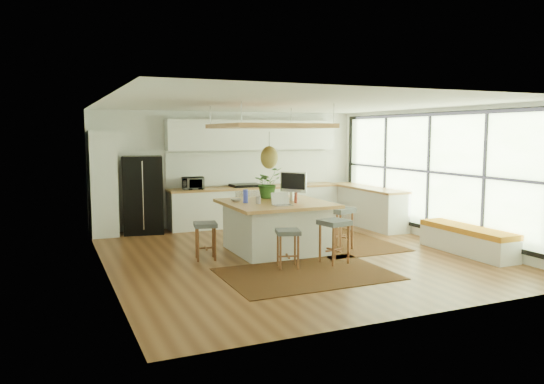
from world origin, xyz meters
name	(u,v)px	position (x,y,z in m)	size (l,w,h in m)	color
floor	(293,254)	(0.00, 0.00, 0.00)	(7.00, 7.00, 0.00)	brown
ceiling	(294,104)	(0.00, 0.00, 2.70)	(7.00, 7.00, 0.00)	white
wall_back	(230,168)	(0.00, 3.50, 1.35)	(6.50, 6.50, 0.00)	white
wall_front	(423,205)	(0.00, -3.50, 1.35)	(6.50, 6.50, 0.00)	white
wall_left	(104,188)	(-3.25, 0.00, 1.35)	(7.00, 7.00, 0.00)	white
wall_right	(437,175)	(3.25, 0.00, 1.35)	(7.00, 7.00, 0.00)	white
window_wall	(436,172)	(3.22, 0.00, 1.40)	(0.10, 6.20, 2.60)	black
pantry	(103,184)	(-2.95, 3.18, 1.12)	(0.55, 0.60, 2.25)	white
back_counter_base	(256,206)	(0.55, 3.18, 0.44)	(4.20, 0.60, 0.88)	white
back_counter_top	(256,187)	(0.55, 3.18, 0.90)	(4.24, 0.64, 0.05)	#A8703B
backsplash	(251,168)	(0.55, 3.48, 1.35)	(4.20, 0.02, 0.80)	white
upper_cabinets	(254,135)	(0.55, 3.32, 2.15)	(4.20, 0.34, 0.70)	white
range	(246,204)	(0.30, 3.18, 0.50)	(0.76, 0.62, 1.00)	#A5A5AA
right_counter_base	(367,207)	(2.93, 2.00, 0.44)	(0.60, 2.50, 0.88)	white
right_counter_top	(368,188)	(2.93, 2.00, 0.90)	(0.64, 2.54, 0.05)	#A8703B
window_bench	(467,240)	(2.95, -1.20, 0.25)	(0.52, 2.00, 0.50)	white
ceiling_panel	(269,141)	(-0.30, 0.40, 2.05)	(1.86, 1.86, 0.80)	#A8703B
rug_near	(306,274)	(-0.39, -1.28, 0.01)	(2.60, 1.80, 0.01)	black
rug_right	(338,242)	(1.32, 0.62, 0.01)	(1.80, 2.60, 0.01)	black
fridge	(143,191)	(-2.12, 3.16, 0.93)	(0.84, 0.66, 1.70)	black
island	(276,227)	(-0.18, 0.38, 0.47)	(1.85, 1.85, 0.93)	#A8703B
stool_near_left	(288,247)	(-0.50, -0.84, 0.35)	(0.38, 0.38, 0.64)	#4C5054
stool_near_right	(334,243)	(0.35, -0.87, 0.35)	(0.44, 0.44, 0.74)	#4C5054
stool_right_front	(339,231)	(0.97, 0.03, 0.35)	(0.47, 0.47, 0.80)	#4C5054
stool_right_back	(321,223)	(1.11, 0.97, 0.35)	(0.46, 0.46, 0.78)	#4C5054
stool_left_side	(206,239)	(-1.56, 0.28, 0.35)	(0.38, 0.38, 0.65)	#4C5054
laptop	(282,199)	(-0.29, -0.15, 1.05)	(0.33, 0.35, 0.24)	#A5A5AA
monitor	(293,186)	(0.30, 0.62, 1.19)	(0.57, 0.20, 0.53)	#A5A5AA
microwave	(193,182)	(-1.01, 3.13, 1.09)	(0.49, 0.27, 0.33)	#A5A5AA
island_plant	(268,186)	(-0.09, 0.96, 1.16)	(0.54, 0.60, 0.47)	#1E4C19
island_bowl	(236,200)	(-0.83, 0.74, 0.95)	(0.20, 0.20, 0.05)	silver
island_bottle_0	(246,198)	(-0.73, 0.48, 1.03)	(0.07, 0.07, 0.19)	blue
island_bottle_1	(259,199)	(-0.58, 0.23, 1.03)	(0.07, 0.07, 0.19)	#B8B9BF
island_bottle_2	(295,198)	(0.07, 0.08, 1.03)	(0.07, 0.07, 0.19)	#A34336
island_bottle_3	(292,195)	(0.17, 0.43, 1.03)	(0.07, 0.07, 0.19)	silver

